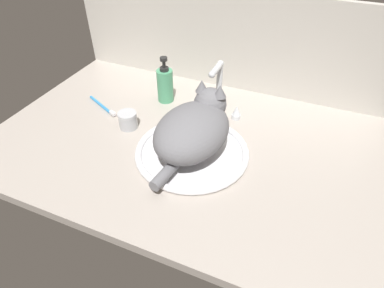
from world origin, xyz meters
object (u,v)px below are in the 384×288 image
Objects in this scene: faucet at (218,95)px; metal_jar at (128,120)px; sink_basin at (192,152)px; cat at (195,127)px; toothbrush at (103,106)px; soap_pump_bottle at (165,85)px.

faucet reaches higher than metal_jar.
cat is (0.25, 1.90, 8.23)cm from sink_basin.
faucet is 3.26× the size of metal_jar.
toothbrush is (-14.96, 6.48, -2.24)cm from metal_jar.
cat is 31.52cm from soap_pump_bottle.
sink_basin is 1.70× the size of faucet.
sink_basin is at bearing -90.00° from faucet.
sink_basin is at bearing -10.41° from metal_jar.
metal_jar is (-25.17, 4.62, 1.96)cm from sink_basin.
cat is 42.28cm from toothbrush.
metal_jar is at bearing 169.59° from sink_basin.
toothbrush is at bearing 167.16° from cat.
faucet is at bearing 16.17° from toothbrush.
cat is (0.25, -20.84, 1.00)cm from faucet.
toothbrush is (-40.38, 9.20, -8.50)cm from cat.
soap_pump_bottle is (-21.18, 2.13, -1.54)cm from faucet.
toothbrush is (-40.13, -11.64, -7.51)cm from faucet.
sink_basin is 8.45cm from cat.
sink_basin is 41.64cm from toothbrush.
faucet reaches higher than soap_pump_bottle.
cat is 5.76× the size of metal_jar.
faucet is (0.00, 22.74, 7.23)cm from sink_basin.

